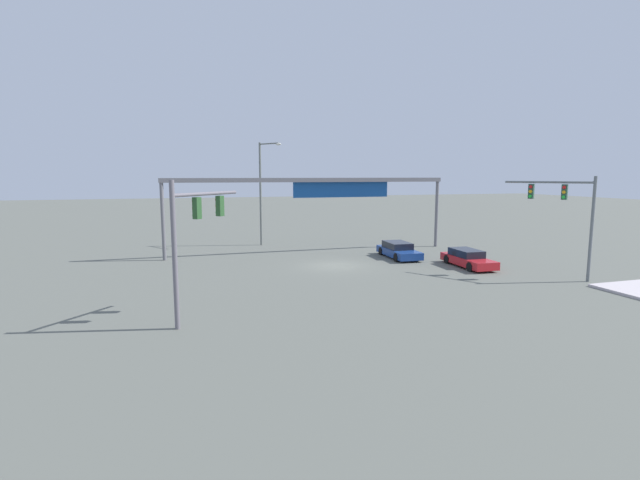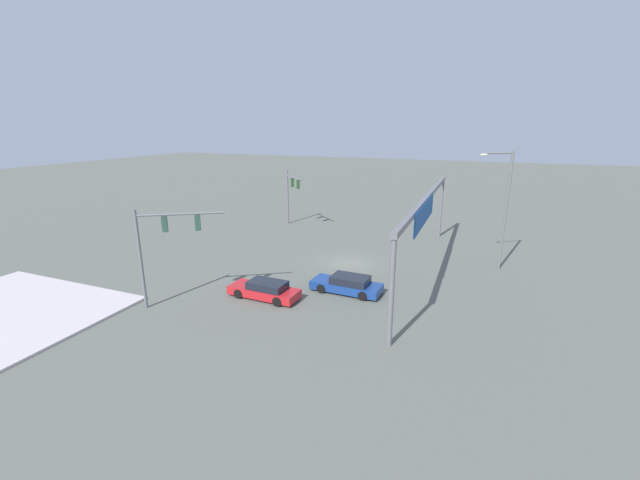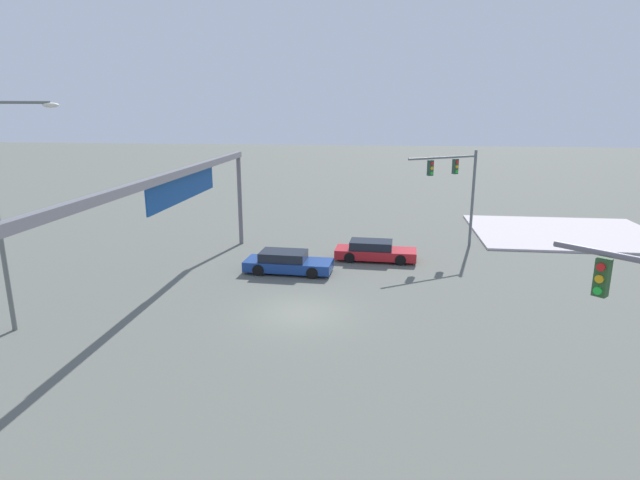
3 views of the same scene
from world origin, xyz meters
TOP-DOWN VIEW (x-y plane):
  - ground_plane at (0.00, 0.00)m, footprint 216.73×216.73m
  - sidewalk_corner at (17.31, -16.95)m, footprint 10.77×13.08m
  - traffic_signal_opposite_side at (12.17, -8.20)m, footprint 2.97×4.52m
  - streetlamp_curved_arm at (-3.09, 11.33)m, footprint 1.68×2.43m
  - overhead_sign_gantry at (0.56, 6.00)m, footprint 23.83×0.43m
  - sedan_car_approaching at (5.82, 1.69)m, footprint 2.13×4.96m
  - sedan_car_waiting_far at (8.81, -3.14)m, footprint 1.99×4.93m

SIDE VIEW (x-z plane):
  - ground_plane at x=0.00m, z-range 0.00..0.00m
  - sidewalk_corner at x=17.31m, z-range 0.00..0.15m
  - sedan_car_waiting_far at x=8.81m, z-range -0.03..1.18m
  - sedan_car_approaching at x=5.82m, z-range -0.03..1.18m
  - traffic_signal_opposite_side at x=12.17m, z-range 1.35..7.72m
  - overhead_sign_gantry at x=0.56m, z-range 2.20..8.41m
  - streetlamp_curved_arm at x=-3.09m, z-range 0.71..10.06m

